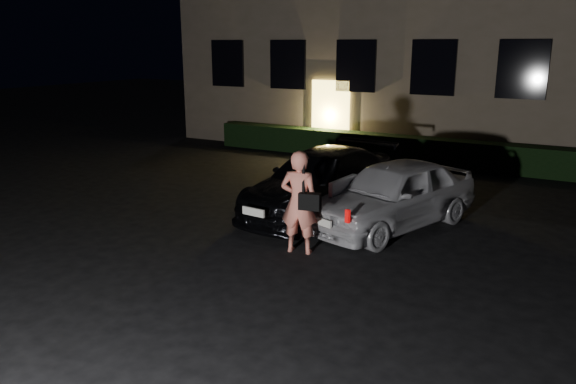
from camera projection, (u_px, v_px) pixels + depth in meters
The scene contains 5 objects.
ground at pixel (240, 283), 9.02m from camera, with size 80.00×80.00×0.00m, color black.
hedge at pixel (424, 151), 17.79m from camera, with size 15.00×0.70×0.85m, color black.
sedan at pixel (321, 182), 12.69m from camera, with size 2.41×5.00×1.39m.
hatch at pixel (393, 194), 11.62m from camera, with size 3.00×4.49×1.42m.
man at pixel (299, 202), 10.12m from camera, with size 0.85×0.58×1.91m.
Camera 1 is at (4.72, -6.92, 3.73)m, focal length 35.00 mm.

